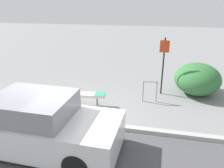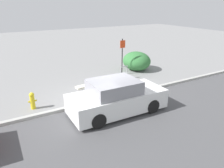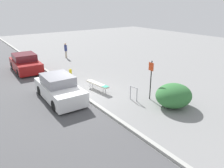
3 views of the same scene
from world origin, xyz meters
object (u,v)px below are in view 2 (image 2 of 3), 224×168
(sign_post, at_px, (122,53))
(bike_rack, at_px, (124,71))
(fire_hydrant, at_px, (32,100))
(bench, at_px, (93,84))
(parked_car_near, at_px, (117,98))

(sign_post, bearing_deg, bike_rack, -116.09)
(bike_rack, relative_size, sign_post, 0.36)
(bike_rack, xyz_separation_m, fire_hydrant, (-5.58, -1.32, -0.09))
(bench, distance_m, sign_post, 3.53)
(bench, bearing_deg, fire_hydrant, -179.61)
(bench, bearing_deg, parked_car_near, -99.79)
(sign_post, distance_m, fire_hydrant, 6.47)
(sign_post, bearing_deg, fire_hydrant, -159.99)
(bench, xyz_separation_m, bike_rack, (2.47, 0.90, 0.07))
(sign_post, height_order, fire_hydrant, sign_post)
(fire_hydrant, bearing_deg, bench, 7.68)
(fire_hydrant, distance_m, parked_car_near, 3.67)
(bike_rack, height_order, fire_hydrant, bike_rack)
(bench, relative_size, sign_post, 0.84)
(bike_rack, relative_size, fire_hydrant, 1.08)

